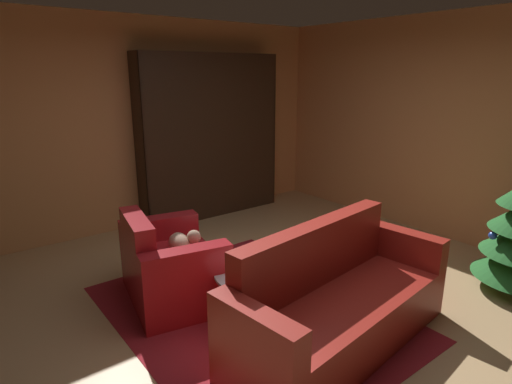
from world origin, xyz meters
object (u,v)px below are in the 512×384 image
Objects in this scene: book_stack_on_table at (259,262)px; bookshelf_unit at (218,141)px; couch_red at (337,306)px; armchair_red at (170,268)px; bottle_on_table at (286,260)px; coffee_table at (261,275)px.

bookshelf_unit is at bearing 154.10° from book_stack_on_table.
bookshelf_unit is 1.10× the size of couch_red.
armchair_red is at bearing -143.44° from book_stack_on_table.
armchair_red is 5.17× the size of bottle_on_table.
bottle_on_table is at bearing 39.08° from armchair_red.
bookshelf_unit is 1.94× the size of armchair_red.
armchair_red is at bearing -43.15° from bookshelf_unit.
coffee_table is at bearing -160.66° from couch_red.
couch_red reaches higher than coffee_table.
armchair_red is at bearing -152.77° from couch_red.
coffee_table is (2.58, -1.25, -0.69)m from bookshelf_unit.
couch_red reaches higher than book_stack_on_table.
bottle_on_table is (2.68, -1.05, -0.57)m from bookshelf_unit.
couch_red is at bearing 3.62° from bottle_on_table.
armchair_red is 1.48× the size of coffee_table.
bottle_on_table is (0.10, 0.19, 0.12)m from coffee_table.
armchair_red is 5.20× the size of book_stack_on_table.
coffee_table is at bearing 33.46° from armchair_red.
bottle_on_table is (0.15, 0.17, 0.03)m from book_stack_on_table.
bookshelf_unit is at bearing 158.54° from bottle_on_table.
couch_red is 0.58m from bottle_on_table.
book_stack_on_table is at bearing 157.50° from coffee_table.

